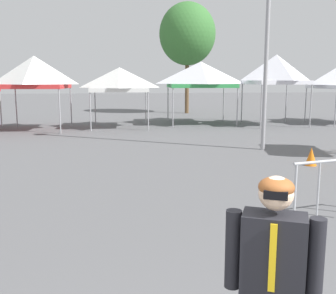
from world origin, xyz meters
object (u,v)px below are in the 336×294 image
object	(u,v)px
canopy_tent_left_of_center	(276,70)
traffic_cone_lot_center	(311,156)
canopy_tent_right_of_center	(34,72)
canopy_tent_behind_center	(120,80)
tree_behind_tents_right	(187,34)
person_foreground	(272,283)
canopy_tent_behind_left	(201,75)

from	to	relation	value
canopy_tent_left_of_center	traffic_cone_lot_center	size ratio (longest dim) A/B	7.15
canopy_tent_right_of_center	canopy_tent_behind_center	distance (m)	4.04
canopy_tent_left_of_center	traffic_cone_lot_center	bearing A→B (deg)	-106.88
tree_behind_tents_right	person_foreground	bearing A→B (deg)	-99.28
canopy_tent_behind_left	canopy_tent_left_of_center	xyz separation A→B (m)	(3.69, -1.45, 0.25)
tree_behind_tents_right	canopy_tent_behind_center	bearing A→B (deg)	-121.52
canopy_tent_behind_center	canopy_tent_left_of_center	xyz separation A→B (m)	(8.11, -0.18, 0.51)
canopy_tent_left_of_center	tree_behind_tents_right	size ratio (longest dim) A/B	0.48
person_foreground	traffic_cone_lot_center	bearing A→B (deg)	60.59
canopy_tent_left_of_center	tree_behind_tents_right	world-z (taller)	tree_behind_tents_right
canopy_tent_behind_center	person_foreground	distance (m)	17.86
canopy_tent_right_of_center	person_foreground	distance (m)	17.97
person_foreground	traffic_cone_lot_center	size ratio (longest dim) A/B	3.45
traffic_cone_lot_center	canopy_tent_behind_center	bearing A→B (deg)	117.64
canopy_tent_right_of_center	canopy_tent_left_of_center	xyz separation A→B (m)	(12.10, 0.35, 0.17)
canopy_tent_right_of_center	person_foreground	size ratio (longest dim) A/B	1.97
traffic_cone_lot_center	person_foreground	bearing A→B (deg)	-119.41
canopy_tent_left_of_center	person_foreground	bearing A→B (deg)	-112.80
canopy_tent_right_of_center	person_foreground	xyz separation A→B (m)	(4.70, -17.27, -1.71)
canopy_tent_left_of_center	traffic_cone_lot_center	distance (m)	10.48
canopy_tent_behind_center	canopy_tent_behind_left	distance (m)	4.61
person_foreground	canopy_tent_left_of_center	bearing A→B (deg)	67.20
canopy_tent_right_of_center	canopy_tent_left_of_center	world-z (taller)	canopy_tent_left_of_center
person_foreground	canopy_tent_behind_center	bearing A→B (deg)	92.28
canopy_tent_behind_center	canopy_tent_behind_left	bearing A→B (deg)	16.05
canopy_tent_behind_center	traffic_cone_lot_center	bearing A→B (deg)	-62.36
canopy_tent_left_of_center	person_foreground	distance (m)	19.20
canopy_tent_right_of_center	canopy_tent_left_of_center	size ratio (longest dim) A/B	0.95
person_foreground	traffic_cone_lot_center	xyz separation A→B (m)	(4.46, 7.92, -0.78)
canopy_tent_behind_left	tree_behind_tents_right	bearing A→B (deg)	85.70
canopy_tent_behind_left	person_foreground	distance (m)	19.49
person_foreground	tree_behind_tents_right	size ratio (longest dim) A/B	0.23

